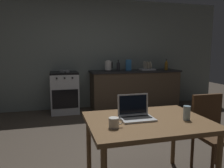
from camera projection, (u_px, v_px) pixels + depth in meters
The scene contains 15 objects.
ground_plane at pixel (115, 157), 2.86m from camera, with size 12.00×12.00×0.00m, color #473D33.
back_wall at pixel (97, 54), 5.31m from camera, with size 6.40×0.10×2.58m, color gray.
kitchen_counter at pixel (135, 89), 5.32m from camera, with size 2.16×0.64×0.91m.
stove_oven at pixel (64, 92), 4.89m from camera, with size 0.60×0.62×0.91m.
dining_table at pixel (147, 127), 2.11m from camera, with size 1.15×0.87×0.71m.
chair at pixel (212, 128), 2.48m from camera, with size 0.40×0.40×0.87m.
laptop at pixel (136, 114), 2.13m from camera, with size 0.32×0.24×0.23m.
electric_kettle at pixel (108, 66), 5.07m from camera, with size 0.18×0.16×0.24m.
bottle at pixel (166, 65), 5.39m from camera, with size 0.08×0.08×0.25m.
frying_pan at pixel (65, 71), 4.80m from camera, with size 0.24×0.41×0.05m.
coffee_mug at pixel (114, 123), 1.87m from camera, with size 0.13×0.09×0.09m.
drinking_glass at pixel (187, 113), 2.09m from camera, with size 0.07×0.07×0.14m.
cereal_box at pixel (128, 65), 5.21m from camera, with size 0.13×0.05×0.26m.
dish_rack at pixel (147, 68), 5.33m from camera, with size 0.34×0.26×0.21m.
bottle_b at pixel (118, 65), 5.21m from camera, with size 0.08×0.08×0.25m.
Camera 1 is at (-0.72, -2.59, 1.36)m, focal length 35.19 mm.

